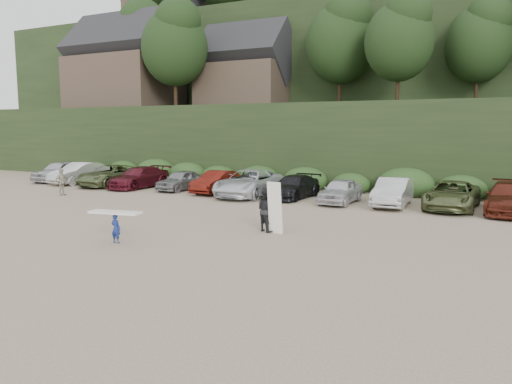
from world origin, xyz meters
The scene contains 6 objects.
ground centered at (0.00, 0.00, 0.00)m, with size 120.00×120.00×0.00m, color tan.
hillside_backdrop centered at (-0.26, 35.93, 11.22)m, with size 90.00×41.50×28.00m.
parked_cars centered at (-3.17, 10.07, 0.76)m, with size 39.74×6.30×1.65m.
distant_walker centered at (-14.76, 4.66, 0.86)m, with size 1.01×0.42×1.72m, color #A9A48F.
child_surfer centered at (-2.51, -3.63, 0.82)m, with size 2.07×0.91×1.20m.
adult_surfer centered at (1.61, 0.80, 0.92)m, with size 1.36×0.99×2.13m.
Camera 1 is at (10.54, -17.43, 4.32)m, focal length 35.00 mm.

